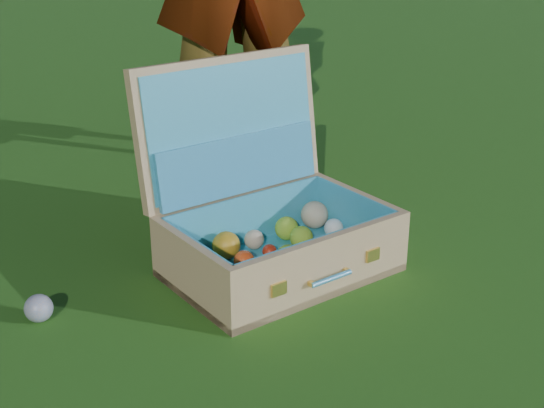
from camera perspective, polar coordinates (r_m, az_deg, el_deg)
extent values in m
plane|color=#215114|center=(1.99, -4.16, -4.31)|extent=(60.00, 60.00, 0.00)
sphere|color=#3F69A6|center=(1.78, -17.16, -7.51)|extent=(0.06, 0.06, 0.06)
cube|color=tan|center=(1.92, 0.65, -4.93)|extent=(0.62, 0.51, 0.02)
cube|color=tan|center=(1.77, 3.96, -4.92)|extent=(0.51, 0.19, 0.16)
cube|color=tan|center=(2.01, -2.24, -1.37)|extent=(0.51, 0.19, 0.16)
cube|color=tan|center=(1.76, -6.07, -5.17)|extent=(0.12, 0.31, 0.16)
cube|color=tan|center=(2.04, 6.43, -1.16)|extent=(0.12, 0.31, 0.16)
cube|color=teal|center=(1.91, 0.65, -4.60)|extent=(0.57, 0.46, 0.01)
cube|color=teal|center=(1.78, 3.70, -4.49)|extent=(0.47, 0.16, 0.14)
cube|color=teal|center=(2.00, -2.04, -1.23)|extent=(0.47, 0.16, 0.14)
cube|color=teal|center=(1.76, -5.73, -4.78)|extent=(0.11, 0.30, 0.14)
cube|color=teal|center=(2.03, 6.19, -1.00)|extent=(0.11, 0.30, 0.14)
cube|color=tan|center=(1.97, -3.21, 5.91)|extent=(0.53, 0.25, 0.36)
cube|color=teal|center=(1.95, -2.91, 5.87)|extent=(0.49, 0.21, 0.31)
cube|color=teal|center=(1.96, -2.49, 2.99)|extent=(0.46, 0.19, 0.15)
cube|color=#F2C659|center=(1.68, 0.52, -6.43)|extent=(0.04, 0.02, 0.03)
cube|color=#F2C659|center=(1.85, 7.61, -3.83)|extent=(0.04, 0.02, 0.03)
cylinder|color=teal|center=(1.76, 4.49, -5.61)|extent=(0.11, 0.05, 0.01)
cube|color=#F2C659|center=(1.73, 2.99, -6.03)|extent=(0.02, 0.02, 0.01)
cube|color=#F2C659|center=(1.80, 5.64, -5.04)|extent=(0.02, 0.02, 0.01)
sphere|color=silver|center=(1.71, -2.82, -6.72)|extent=(0.07, 0.07, 0.07)
sphere|color=#101451|center=(1.76, 0.07, -5.82)|extent=(0.07, 0.07, 0.07)
sphere|color=#B1220E|center=(1.82, 3.23, -5.33)|extent=(0.04, 0.04, 0.04)
sphere|color=#9BBE2E|center=(1.89, 5.40, -4.13)|extent=(0.05, 0.05, 0.05)
sphere|color=#101451|center=(1.94, 7.24, -3.44)|extent=(0.06, 0.06, 0.06)
sphere|color=silver|center=(1.77, -4.06, -5.82)|extent=(0.07, 0.07, 0.07)
sphere|color=#B57F18|center=(1.81, -1.19, -5.10)|extent=(0.07, 0.07, 0.07)
sphere|color=#9BBE2E|center=(1.87, 1.25, -4.05)|extent=(0.07, 0.07, 0.07)
sphere|color=#FF4815|center=(1.94, 3.74, -3.47)|extent=(0.04, 0.04, 0.04)
sphere|color=#9BBE2E|center=(2.00, 6.02, -2.51)|extent=(0.05, 0.05, 0.05)
sphere|color=#FF4815|center=(1.82, -5.30, -5.21)|extent=(0.05, 0.05, 0.05)
sphere|color=#FF4815|center=(1.87, -2.12, -4.28)|extent=(0.05, 0.05, 0.05)
sphere|color=#B1220E|center=(1.93, -0.18, -3.59)|extent=(0.04, 0.04, 0.04)
sphere|color=#9BBE2E|center=(1.98, 2.23, -2.54)|extent=(0.06, 0.06, 0.06)
sphere|color=silver|center=(2.05, 4.67, -1.83)|extent=(0.05, 0.05, 0.05)
sphere|color=#9BBE2E|center=(1.88, -6.13, -4.08)|extent=(0.06, 0.06, 0.06)
sphere|color=#B57F18|center=(1.93, -3.47, -3.13)|extent=(0.07, 0.07, 0.07)
sphere|color=beige|center=(1.98, -1.36, -2.69)|extent=(0.05, 0.05, 0.05)
sphere|color=#9BBE2E|center=(2.03, 1.11, -1.84)|extent=(0.06, 0.06, 0.06)
sphere|color=beige|center=(2.10, 3.22, -0.81)|extent=(0.08, 0.08, 0.08)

